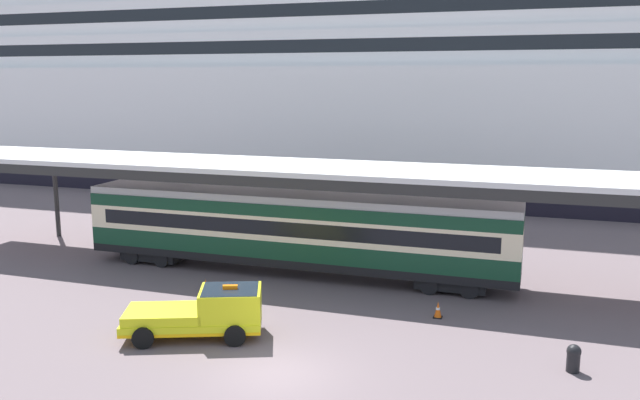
{
  "coord_description": "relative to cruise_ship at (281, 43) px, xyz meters",
  "views": [
    {
      "loc": [
        7.81,
        -19.01,
        9.69
      ],
      "look_at": [
        -1.05,
        7.62,
        4.5
      ],
      "focal_mm": 36.84,
      "sensor_mm": 36.0,
      "label": 1
    }
  ],
  "objects": [
    {
      "name": "ground_plane",
      "position": [
        17.64,
        -44.89,
        -13.29
      ],
      "size": [
        400.0,
        400.0,
        0.0
      ],
      "primitive_type": "plane",
      "color": "#635559"
    },
    {
      "name": "cruise_ship",
      "position": [
        0.0,
        0.0,
        0.0
      ],
      "size": [
        159.38,
        31.17,
        40.54
      ],
      "color": "black",
      "rests_on": "ground"
    },
    {
      "name": "platform_canopy",
      "position": [
        14.14,
        -33.61,
        -8.04
      ],
      "size": [
        42.14,
        5.6,
        5.48
      ],
      "color": "silver",
      "rests_on": "ground"
    },
    {
      "name": "train_carriage",
      "position": [
        14.14,
        -34.02,
        -10.98
      ],
      "size": [
        21.9,
        2.81,
        4.11
      ],
      "color": "black",
      "rests_on": "ground"
    },
    {
      "name": "service_truck",
      "position": [
        13.87,
        -42.78,
        -12.3
      ],
      "size": [
        5.58,
        3.81,
        2.02
      ],
      "color": "yellow",
      "rests_on": "ground"
    },
    {
      "name": "traffic_cone_near",
      "position": [
        11.29,
        -38.03,
        -12.99
      ],
      "size": [
        0.36,
        0.36,
        0.61
      ],
      "color": "black",
      "rests_on": "ground"
    },
    {
      "name": "traffic_cone_mid",
      "position": [
        21.95,
        -37.97,
        -12.95
      ],
      "size": [
        0.36,
        0.36,
        0.68
      ],
      "color": "black",
      "rests_on": "ground"
    },
    {
      "name": "quay_bollard",
      "position": [
        27.0,
        -41.64,
        -12.77
      ],
      "size": [
        0.48,
        0.48,
        0.96
      ],
      "color": "black",
      "rests_on": "ground"
    }
  ]
}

